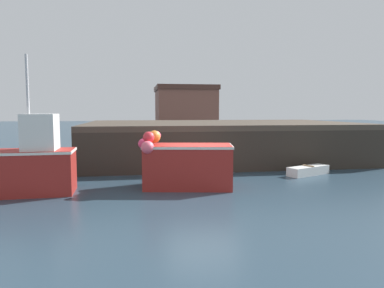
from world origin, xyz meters
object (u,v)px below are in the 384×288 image
fishing_boat_near_right (186,164)px  mooring_buoy_foreground (180,182)px  rowboat (308,171)px  fishing_boat_near_left (33,163)px

fishing_boat_near_right → mooring_buoy_foreground: 0.69m
fishing_boat_near_right → rowboat: fishing_boat_near_right is taller
rowboat → mooring_buoy_foreground: bearing=-160.8°
fishing_boat_near_left → fishing_boat_near_right: (4.96, 0.16, -0.17)m
fishing_boat_near_right → mooring_buoy_foreground: bearing=-129.2°
rowboat → fishing_boat_near_left: bearing=-170.3°
fishing_boat_near_left → rowboat: fishing_boat_near_left is taller
fishing_boat_near_left → rowboat: (10.26, 1.76, -0.80)m
mooring_buoy_foreground → fishing_boat_near_right: bearing=50.8°
fishing_boat_near_left → mooring_buoy_foreground: (4.69, -0.18, -0.70)m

